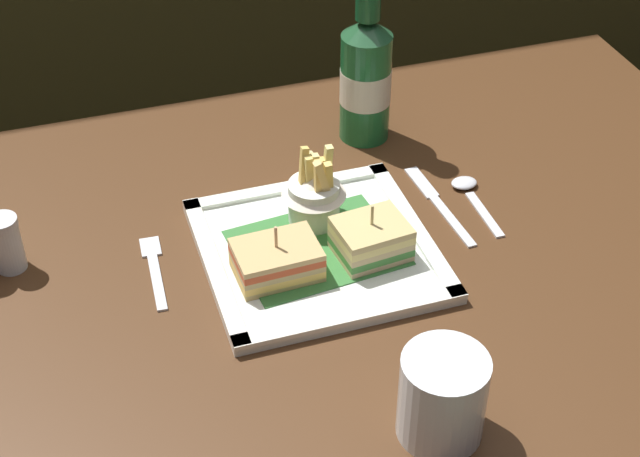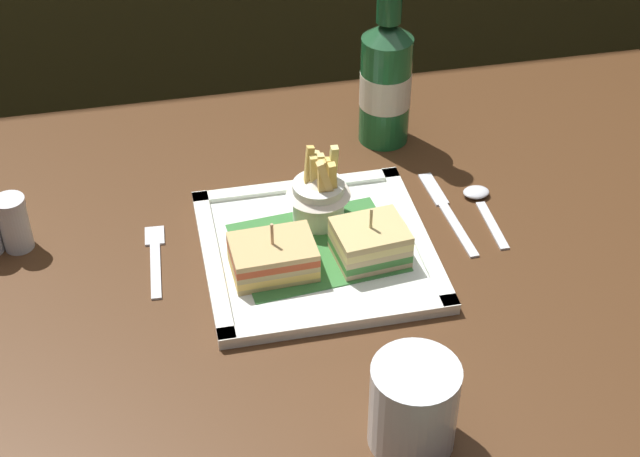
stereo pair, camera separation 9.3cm
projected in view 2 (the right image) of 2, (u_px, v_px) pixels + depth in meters
The scene contains 11 objects.
dining_table at pixel (323, 314), 1.24m from camera, with size 1.23×0.80×0.77m.
square_plate at pixel (317, 251), 1.17m from camera, with size 0.27×0.27×0.02m.
sandwich_half_left at pixel (273, 257), 1.12m from camera, with size 0.10×0.07×0.07m.
sandwich_half_right at pixel (370, 243), 1.14m from camera, with size 0.09×0.08×0.07m.
fries_cup at pixel (319, 193), 1.19m from camera, with size 0.08×0.08×0.11m.
beer_bottle at pixel (386, 77), 1.31m from camera, with size 0.07×0.07×0.26m.
water_glass at pixel (413, 410), 0.93m from camera, with size 0.09×0.09×0.10m.
fork at pixel (155, 256), 1.17m from camera, with size 0.03×0.13×0.00m.
knife at pixel (446, 209), 1.24m from camera, with size 0.03×0.18×0.00m.
spoon at pixel (480, 201), 1.25m from camera, with size 0.03×0.13×0.01m.
pepper_shaker at pixel (15, 226), 1.17m from camera, with size 0.04×0.04×0.07m.
Camera 2 is at (-0.19, -0.88, 1.54)m, focal length 54.13 mm.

